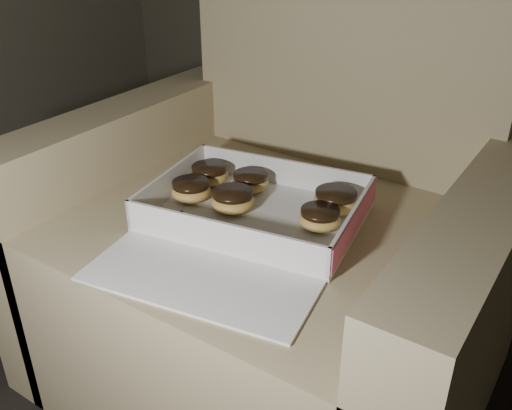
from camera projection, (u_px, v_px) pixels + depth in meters
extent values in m
cube|color=#837253|center=(267.00, 298.00, 1.18)|extent=(0.70, 0.70, 0.41)
cube|color=#837253|center=(352.00, 44.00, 1.20)|extent=(0.70, 0.14, 0.51)
cube|color=#837253|center=(131.00, 218.00, 1.34)|extent=(0.12, 0.70, 0.55)
cube|color=#837253|center=(456.00, 343.00, 0.97)|extent=(0.12, 0.70, 0.55)
cube|color=white|center=(256.00, 216.00, 1.06)|extent=(0.42, 0.34, 0.01)
cube|color=white|center=(284.00, 172.00, 1.16)|extent=(0.37, 0.07, 0.06)
cube|color=white|center=(222.00, 237.00, 0.94)|extent=(0.37, 0.07, 0.06)
cube|color=white|center=(170.00, 183.00, 1.11)|extent=(0.05, 0.28, 0.06)
cube|color=white|center=(353.00, 222.00, 0.98)|extent=(0.05, 0.28, 0.06)
cube|color=#D8567B|center=(356.00, 222.00, 0.98)|extent=(0.05, 0.27, 0.05)
cube|color=white|center=(199.00, 280.00, 0.89)|extent=(0.39, 0.22, 0.01)
ellipsoid|color=#E9B451|center=(191.00, 191.00, 1.10)|extent=(0.08, 0.08, 0.04)
cylinder|color=black|center=(191.00, 184.00, 1.09)|extent=(0.07, 0.07, 0.01)
ellipsoid|color=#E9B451|center=(210.00, 175.00, 1.17)|extent=(0.08, 0.08, 0.04)
cylinder|color=black|center=(209.00, 168.00, 1.16)|extent=(0.07, 0.07, 0.01)
ellipsoid|color=#E9B451|center=(336.00, 202.00, 1.06)|extent=(0.08, 0.08, 0.04)
cylinder|color=black|center=(336.00, 194.00, 1.05)|extent=(0.08, 0.08, 0.01)
ellipsoid|color=#E9B451|center=(233.00, 201.00, 1.06)|extent=(0.08, 0.08, 0.04)
cylinder|color=black|center=(233.00, 193.00, 1.06)|extent=(0.08, 0.08, 0.01)
ellipsoid|color=#E9B451|center=(250.00, 182.00, 1.14)|extent=(0.07, 0.07, 0.04)
cylinder|color=black|center=(250.00, 175.00, 1.13)|extent=(0.07, 0.07, 0.01)
ellipsoid|color=#E9B451|center=(320.00, 219.00, 1.01)|extent=(0.07, 0.07, 0.04)
cylinder|color=black|center=(320.00, 212.00, 1.00)|extent=(0.07, 0.07, 0.01)
ellipsoid|color=black|center=(212.00, 229.00, 1.01)|extent=(0.01, 0.01, 0.00)
ellipsoid|color=black|center=(181.00, 212.00, 1.06)|extent=(0.01, 0.01, 0.00)
ellipsoid|color=black|center=(251.00, 237.00, 0.99)|extent=(0.01, 0.01, 0.00)
ellipsoid|color=black|center=(233.00, 243.00, 0.97)|extent=(0.01, 0.01, 0.00)
ellipsoid|color=black|center=(197.00, 238.00, 0.98)|extent=(0.01, 0.01, 0.00)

